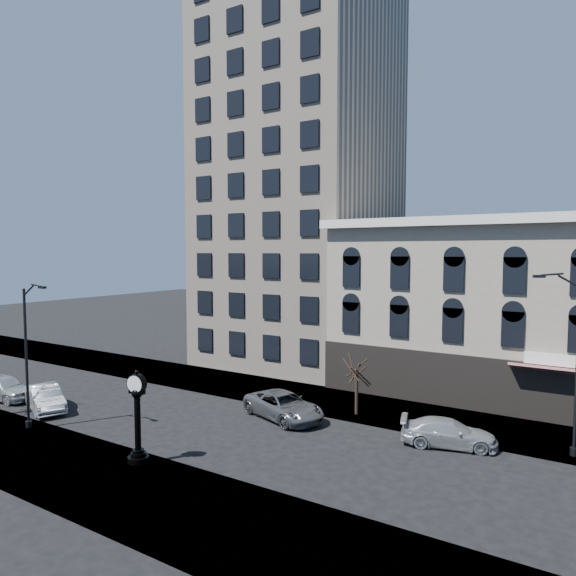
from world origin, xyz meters
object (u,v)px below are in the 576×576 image
Objects in this scene: street_clock at (138,421)px; car_near_b at (45,398)px; car_near_a at (4,387)px; street_lamp_near at (31,318)px.

street_clock is 12.02m from car_near_b.
car_near_b is (4.66, 0.09, -0.05)m from car_near_a.
street_clock is 16.56m from car_near_a.
car_near_a is at bearing 112.77° from car_near_b.
street_clock is 9.57m from street_lamp_near.
car_near_a reaches higher than car_near_b.
street_clock reaches higher than car_near_a.
car_near_a is 4.66m from car_near_b.
car_near_a is 1.02× the size of car_near_b.
street_lamp_near is (-8.50, -0.03, 4.39)m from street_clock.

